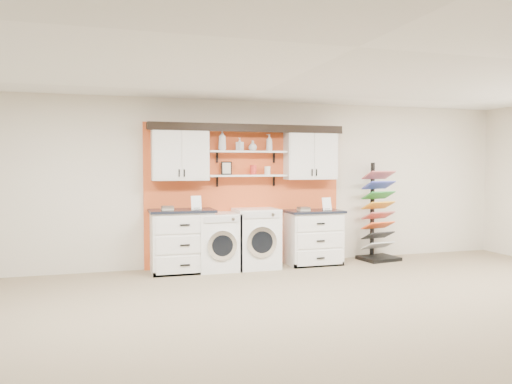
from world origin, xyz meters
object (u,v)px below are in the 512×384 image
object	(u,v)px
base_cabinet_right	(313,237)
dryer	(256,238)
base_cabinet_left	(182,241)
washer	(218,242)
sample_rack	(378,230)

from	to	relation	value
base_cabinet_right	dryer	size ratio (longest dim) A/B	0.97
base_cabinet_left	washer	size ratio (longest dim) A/B	1.10
washer	dryer	distance (m)	0.65
base_cabinet_left	sample_rack	distance (m)	3.53
sample_rack	base_cabinet_left	bearing A→B (deg)	171.92
washer	base_cabinet_right	bearing A→B (deg)	0.12
base_cabinet_right	dryer	distance (m)	1.03
dryer	base_cabinet_left	bearing A→B (deg)	179.84
base_cabinet_left	sample_rack	bearing A→B (deg)	0.38
dryer	base_cabinet_right	bearing A→B (deg)	0.19
base_cabinet_right	washer	distance (m)	1.68
base_cabinet_right	washer	size ratio (longest dim) A/B	1.03
washer	dryer	xyz separation A→B (m)	(0.65, 0.00, 0.03)
dryer	sample_rack	size ratio (longest dim) A/B	0.56
base_cabinet_left	base_cabinet_right	size ratio (longest dim) A/B	1.07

